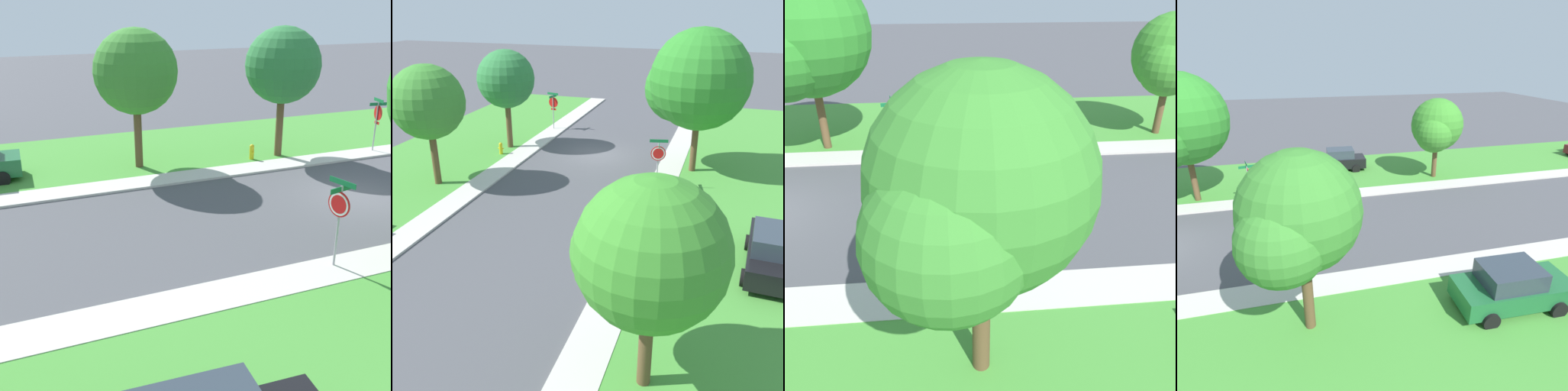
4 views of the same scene
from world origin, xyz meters
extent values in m
plane|color=#4C4C51|center=(0.00, 0.00, 0.00)|extent=(120.00, 120.00, 0.00)
cube|color=beige|center=(4.70, 12.00, 0.05)|extent=(1.40, 56.00, 0.10)
cube|color=#479338|center=(9.40, 12.00, 0.04)|extent=(8.00, 56.00, 0.08)
cube|color=beige|center=(-4.70, 12.00, 0.05)|extent=(1.40, 56.00, 0.10)
cylinder|color=#9E9EA3|center=(4.88, -4.76, 1.30)|extent=(0.07, 0.07, 2.60)
cylinder|color=red|center=(4.87, -4.80, 2.05)|extent=(0.75, 0.19, 0.76)
cylinder|color=white|center=(4.86, -4.82, 2.05)|extent=(0.65, 0.15, 0.67)
cylinder|color=red|center=(4.86, -4.83, 2.05)|extent=(0.54, 0.12, 0.55)
cube|color=#146B38|center=(4.88, -4.76, 2.69)|extent=(0.90, 0.21, 0.16)
cube|color=#146B38|center=(4.88, -4.76, 2.50)|extent=(0.21, 0.90, 0.16)
cube|color=red|center=(4.87, -4.80, 1.55)|extent=(0.43, 0.11, 0.14)
cylinder|color=#9E9EA3|center=(-4.49, 4.52, 1.30)|extent=(0.07, 0.07, 2.60)
cylinder|color=red|center=(-4.50, 4.57, 2.05)|extent=(0.75, 0.20, 0.76)
cylinder|color=white|center=(-4.50, 4.58, 2.05)|extent=(0.65, 0.15, 0.67)
cylinder|color=red|center=(-4.51, 4.59, 2.05)|extent=(0.53, 0.12, 0.55)
cube|color=#146B38|center=(-4.49, 4.52, 2.69)|extent=(0.90, 0.22, 0.16)
cube|color=#146B38|center=(-4.49, 4.52, 2.50)|extent=(0.22, 0.90, 0.16)
cylinder|color=black|center=(6.61, 13.29, 0.32)|extent=(0.26, 0.65, 0.64)
cylinder|color=black|center=(8.41, 13.23, 0.32)|extent=(0.26, 0.65, 0.64)
cylinder|color=brown|center=(6.00, 0.24, 1.62)|extent=(0.36, 0.36, 3.25)
sphere|color=#2C763A|center=(6.00, 0.24, 4.51)|extent=(3.61, 3.61, 3.61)
sphere|color=#2C763A|center=(6.81, -0.30, 4.06)|extent=(2.53, 2.53, 2.53)
cylinder|color=brown|center=(6.83, 7.23, 1.57)|extent=(0.36, 0.36, 3.14)
sphere|color=#38832D|center=(6.83, 7.23, 4.46)|extent=(3.76, 3.76, 3.76)
sphere|color=#38832D|center=(7.68, 6.66, 3.99)|extent=(2.63, 2.63, 2.63)
cylinder|color=gold|center=(5.89, 1.78, 0.35)|extent=(0.22, 0.22, 0.70)
sphere|color=gold|center=(5.89, 1.78, 0.72)|extent=(0.22, 0.22, 0.22)
cylinder|color=gold|center=(5.75, 1.78, 0.45)|extent=(0.10, 0.08, 0.08)
cylinder|color=gold|center=(6.03, 1.78, 0.45)|extent=(0.10, 0.08, 0.08)
camera|label=1|loc=(-15.28, 13.29, 7.49)|focal=46.68mm
camera|label=2|loc=(-7.87, 26.98, 9.57)|focal=42.89mm
camera|label=3|loc=(12.57, 6.67, 7.37)|focal=37.08mm
camera|label=4|loc=(16.15, 7.06, 8.79)|focal=31.14mm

